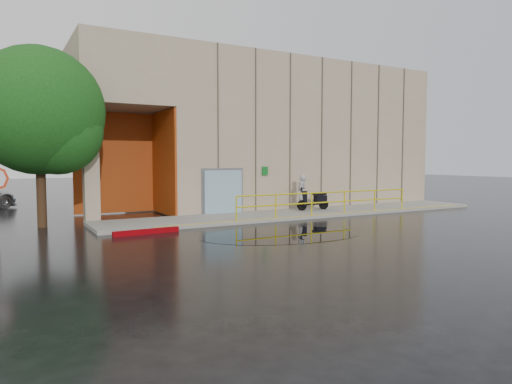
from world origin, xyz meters
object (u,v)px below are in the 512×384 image
at_px(tree_near, 43,116).
at_px(person, 302,193).
at_px(red_curb, 147,232).
at_px(scooter, 313,194).

bearing_deg(tree_near, person, -5.23).
xyz_separation_m(person, tree_near, (-11.46, 1.05, 3.31)).
distance_m(person, red_curb, 8.95).
relative_size(person, tree_near, 0.25).
height_order(scooter, red_curb, scooter).
xyz_separation_m(person, red_curb, (-8.52, -2.57, -0.94)).
xyz_separation_m(scooter, red_curb, (-9.09, -2.38, -0.85)).
bearing_deg(scooter, tree_near, 178.26).
xyz_separation_m(red_curb, tree_near, (-2.94, 3.62, 4.25)).
relative_size(scooter, tree_near, 0.26).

